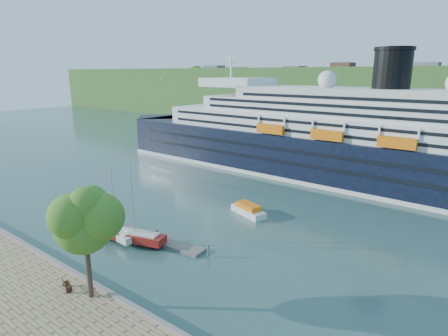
% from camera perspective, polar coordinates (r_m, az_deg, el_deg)
% --- Properties ---
extents(ground, '(400.00, 400.00, 0.00)m').
position_cam_1_polar(ground, '(47.85, -23.69, -14.20)').
color(ground, '#2F5551').
rests_on(ground, ground).
extents(far_hillside, '(400.00, 50.00, 24.00)m').
position_cam_1_polar(far_hillside, '(168.50, 24.99, 9.65)').
color(far_hillside, '#366327').
rests_on(far_hillside, ground).
extents(quay_coping, '(220.00, 0.50, 0.30)m').
position_cam_1_polar(quay_coping, '(47.26, -24.05, -13.04)').
color(quay_coping, slate).
rests_on(quay_coping, promenade).
extents(cruise_ship, '(118.17, 19.77, 26.46)m').
position_cam_1_polar(cruise_ship, '(81.26, 15.11, 7.73)').
color(cruise_ship, black).
rests_on(cruise_ship, ground).
extents(park_bench, '(1.87, 1.21, 1.11)m').
position_cam_1_polar(park_bench, '(41.79, -22.78, -16.01)').
color(park_bench, '#4A2215').
rests_on(park_bench, promenade).
extents(promenade_tree, '(7.31, 7.31, 12.11)m').
position_cam_1_polar(promenade_tree, '(37.37, -20.34, -10.01)').
color(promenade_tree, '#306C1C').
rests_on(promenade_tree, promenade).
extents(floating_pontoon, '(19.05, 3.85, 0.42)m').
position_cam_1_polar(floating_pontoon, '(53.18, -11.81, -10.05)').
color(floating_pontoon, slate).
rests_on(floating_pontoon, ground).
extents(sailboat_white_near, '(7.65, 2.65, 9.70)m').
position_cam_1_polar(sailboat_white_near, '(51.47, -16.18, -5.59)').
color(sailboat_white_near, silver).
rests_on(sailboat_white_near, ground).
extents(sailboat_red, '(8.51, 4.59, 10.60)m').
position_cam_1_polar(sailboat_red, '(49.25, -13.25, -5.75)').
color(sailboat_red, maroon).
rests_on(sailboat_red, ground).
extents(tender_launch, '(6.96, 4.22, 1.82)m').
position_cam_1_polar(tender_launch, '(59.69, 3.74, -6.28)').
color(tender_launch, orange).
rests_on(tender_launch, ground).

